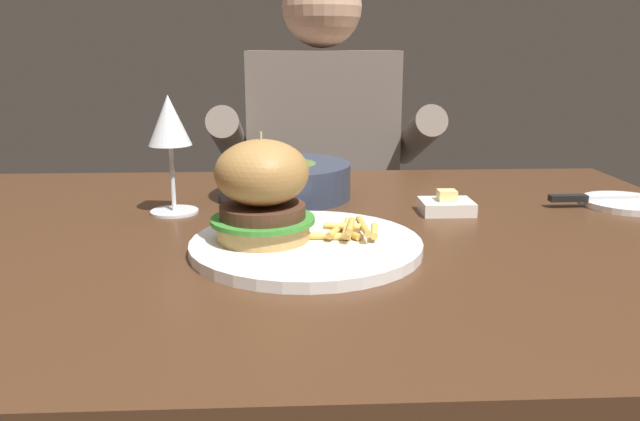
{
  "coord_description": "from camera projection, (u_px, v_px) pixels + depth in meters",
  "views": [
    {
      "loc": [
        0.0,
        -0.83,
        0.99
      ],
      "look_at": [
        0.04,
        -0.06,
        0.78
      ],
      "focal_mm": 35.0,
      "sensor_mm": 36.0,
      "label": 1
    }
  ],
  "objects": [
    {
      "name": "table_knife",
      "position": [
        596.0,
        198.0,
        0.99
      ],
      "size": [
        0.19,
        0.02,
        0.01
      ],
      "color": "silver",
      "rests_on": "bread_plate"
    },
    {
      "name": "bread_plate",
      "position": [
        626.0,
        203.0,
        1.0
      ],
      "size": [
        0.14,
        0.14,
        0.01
      ],
      "primitive_type": "cylinder",
      "color": "white",
      "rests_on": "dining_table"
    },
    {
      "name": "butter_dish",
      "position": [
        446.0,
        206.0,
        0.95
      ],
      "size": [
        0.08,
        0.06,
        0.04
      ],
      "color": "white",
      "rests_on": "dining_table"
    },
    {
      "name": "diner_person",
      "position": [
        321.0,
        218.0,
        1.6
      ],
      "size": [
        0.51,
        0.36,
        1.18
      ],
      "color": "#282833",
      "rests_on": "ground"
    },
    {
      "name": "fries_pile",
      "position": [
        348.0,
        230.0,
        0.79
      ],
      "size": [
        0.1,
        0.08,
        0.02
      ],
      "color": "#EABC5B",
      "rests_on": "main_plate"
    },
    {
      "name": "dining_table",
      "position": [
        291.0,
        291.0,
        0.88
      ],
      "size": [
        1.27,
        0.87,
        0.74
      ],
      "color": "#472B19",
      "rests_on": "ground"
    },
    {
      "name": "wine_glass",
      "position": [
        169.0,
        127.0,
        0.93
      ],
      "size": [
        0.07,
        0.07,
        0.18
      ],
      "color": "silver",
      "rests_on": "dining_table"
    },
    {
      "name": "main_plate",
      "position": [
        305.0,
        245.0,
        0.78
      ],
      "size": [
        0.29,
        0.29,
        0.01
      ],
      "primitive_type": "cylinder",
      "color": "white",
      "rests_on": "dining_table"
    },
    {
      "name": "burger_sandwich",
      "position": [
        261.0,
        190.0,
        0.77
      ],
      "size": [
        0.13,
        0.13,
        0.13
      ],
      "color": "tan",
      "rests_on": "main_plate"
    },
    {
      "name": "soup_bowl",
      "position": [
        284.0,
        179.0,
        1.05
      ],
      "size": [
        0.22,
        0.22,
        0.06
      ],
      "color": "#2D384C",
      "rests_on": "dining_table"
    }
  ]
}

